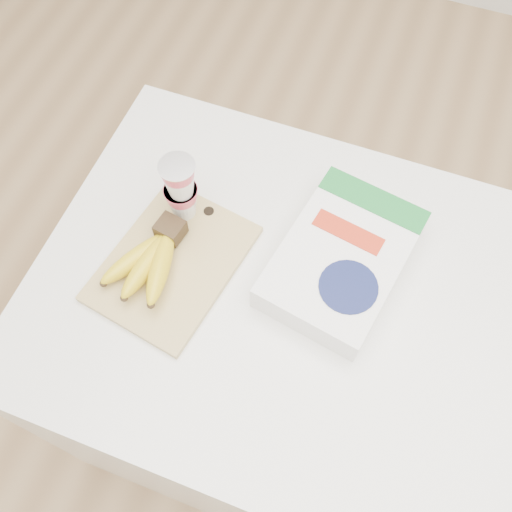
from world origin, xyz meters
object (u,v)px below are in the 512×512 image
(table, at_px, (313,373))
(yogurt_stack, at_px, (180,188))
(cereal_box, at_px, (342,259))
(cutting_board, at_px, (173,263))
(bananas, at_px, (150,259))

(table, xyz_separation_m, yogurt_stack, (-0.32, 0.08, 0.51))
(table, bearing_deg, cereal_box, 98.74)
(cutting_board, xyz_separation_m, cereal_box, (0.29, 0.10, 0.03))
(table, relative_size, bananas, 5.86)
(yogurt_stack, height_order, cereal_box, yogurt_stack)
(bananas, xyz_separation_m, cereal_box, (0.32, 0.12, -0.01))
(cutting_board, bearing_deg, bananas, -137.51)
(yogurt_stack, xyz_separation_m, cereal_box, (0.31, -0.00, -0.06))
(bananas, distance_m, yogurt_stack, 0.14)
(yogurt_stack, bearing_deg, bananas, -94.92)
(bananas, bearing_deg, cereal_box, 21.11)
(cutting_board, relative_size, bananas, 1.57)
(cutting_board, relative_size, yogurt_stack, 1.95)
(yogurt_stack, bearing_deg, cereal_box, -0.10)
(cutting_board, height_order, yogurt_stack, yogurt_stack)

